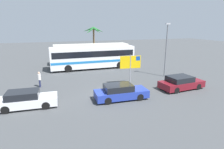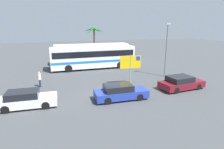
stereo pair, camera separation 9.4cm
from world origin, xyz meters
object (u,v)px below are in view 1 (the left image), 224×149
Objects in this scene: car_blue at (121,92)px; pedestrian_crossing_lot at (39,78)px; ferry_sign at (131,63)px; car_maroon at (181,83)px; car_white at (26,100)px; bus_front_coach at (93,56)px; bus_rear_coach at (92,53)px.

car_blue is 2.83× the size of pedestrian_crossing_lot.
ferry_sign is 0.70× the size of car_blue.
car_maroon is at bearing 167.65° from pedestrian_crossing_lot.
car_white is 7.48m from car_blue.
bus_front_coach is 2.62× the size of car_maroon.
pedestrian_crossing_lot is (-9.09, 2.20, -1.38)m from ferry_sign.
bus_front_coach is at bearing 90.06° from car_blue.
car_maroon is at bearing -61.91° from bus_front_coach.
ferry_sign is (2.03, -8.88, 0.54)m from bus_front_coach.
bus_rear_coach is at bearing 103.38° from ferry_sign.
bus_front_coach is at bearing -99.43° from bus_rear_coach.
car_white is (-7.84, -11.54, -1.15)m from bus_front_coach.
car_white is at bearing -124.21° from bus_front_coach.
car_maroon is (4.20, -2.79, -1.69)m from ferry_sign.
car_maroon is at bearing -69.92° from bus_rear_coach.
pedestrian_crossing_lot is at bearing 154.63° from car_maroon.
bus_front_coach reaches higher than pedestrian_crossing_lot.
bus_rear_coach is at bearing 88.30° from car_blue.
ferry_sign is 0.71× the size of car_white.
ferry_sign is 0.71× the size of car_maroon.
bus_front_coach is 7.39× the size of pedestrian_crossing_lot.
bus_rear_coach is 17.46m from car_white.
bus_front_coach is 12.34m from car_blue.
pedestrian_crossing_lot is (-6.66, 5.60, 0.31)m from car_blue.
pedestrian_crossing_lot is at bearing 141.86° from car_blue.
car_white is at bearing -157.98° from ferry_sign.
bus_front_coach reaches higher than car_maroon.
car_maroon is (6.63, 0.61, 0.00)m from car_blue.
bus_rear_coach is 12.93m from pedestrian_crossing_lot.
bus_rear_coach is (0.61, 3.69, 0.00)m from bus_front_coach.
bus_front_coach is 1.00× the size of bus_rear_coach.
pedestrian_crossing_lot is at bearing 173.34° from ferry_sign.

